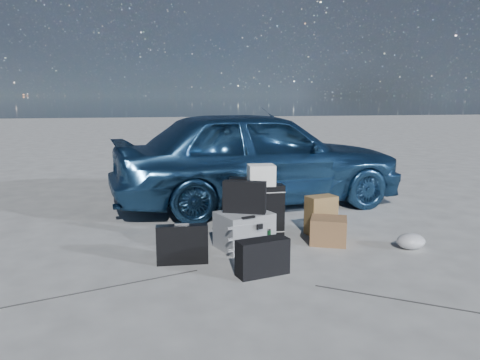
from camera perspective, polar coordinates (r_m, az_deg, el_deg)
The scene contains 16 objects.
ground at distance 4.50m, azimuth 2.95°, elevation -9.36°, with size 60.00×60.00×0.00m, color #B7B7B2.
car at distance 6.45m, azimuth 2.18°, elevation 2.83°, with size 1.60×3.97×1.35m, color #2C5C8C.
pelican_case at distance 4.71m, azimuth 0.50°, elevation -6.12°, with size 0.50×0.41×0.36m, color gray.
laptop_bag at distance 4.62m, azimuth 0.56°, elevation -2.09°, with size 0.42×0.11×0.32m, color black.
briefcase at distance 4.30m, azimuth -7.05°, elevation -7.80°, with size 0.46×0.10×0.36m, color black.
suitcase_left at distance 5.21m, azimuth 1.33°, elevation -3.08°, with size 0.47×0.17×0.61m, color black.
suitcase_right at distance 5.05m, azimuth 2.64°, elevation -3.80°, with size 0.47×0.17×0.57m, color black.
white_carton at distance 4.96m, azimuth 2.61°, elevation 0.61°, with size 0.28×0.22×0.22m, color white.
duffel_bag at distance 5.51m, azimuth 1.00°, elevation -3.99°, with size 0.61×0.26×0.31m, color black.
flat_box_white at distance 5.47m, azimuth 1.05°, elevation -2.11°, with size 0.38×0.29×0.07m, color white.
flat_box_black at distance 5.45m, azimuth 0.93°, elevation -1.43°, with size 0.30×0.21×0.06m, color black.
kraft_bag at distance 5.23m, azimuth 9.84°, elevation -4.23°, with size 0.32×0.19×0.43m, color olive.
cardboard_box at distance 4.93m, azimuth 10.74°, elevation -6.08°, with size 0.36×0.32×0.27m, color brown.
plastic_bag at distance 5.00m, azimuth 20.13°, elevation -7.02°, with size 0.28×0.24×0.16m, color silver.
messenger_bag at distance 4.03m, azimuth 2.77°, elevation -9.37°, with size 0.45×0.17×0.31m, color black.
green_bottle at distance 4.20m, azimuth 3.54°, elevation -8.33°, with size 0.09×0.09×0.34m, color #10341A.
Camera 1 is at (-1.02, -4.11, 1.51)m, focal length 35.00 mm.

